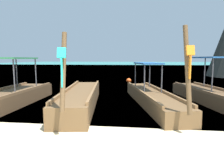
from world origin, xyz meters
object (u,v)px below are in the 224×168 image
Objects in this scene: longtail_boat_red_ribbon at (218,98)px; mooring_buoy_near at (129,81)px; longtail_boat_turquoise_ribbon at (81,98)px; longtail_boat_yellow_ribbon at (6,98)px; longtail_boat_orange_ribbon at (152,97)px.

mooring_buoy_near is at bearing 118.15° from longtail_boat_red_ribbon.
mooring_buoy_near is (1.53, 7.98, -0.14)m from longtail_boat_turquoise_ribbon.
longtail_boat_turquoise_ribbon reaches higher than mooring_buoy_near.
longtail_boat_yellow_ribbon is 0.92× the size of longtail_boat_red_ribbon.
mooring_buoy_near is at bearing 79.15° from longtail_boat_turquoise_ribbon.
longtail_boat_orange_ribbon is (5.63, 1.11, -0.02)m from longtail_boat_yellow_ribbon.
longtail_boat_yellow_ribbon reaches higher than longtail_boat_red_ribbon.
longtail_boat_orange_ribbon reaches higher than longtail_boat_turquoise_ribbon.
longtail_boat_red_ribbon is at bearing 2.32° from longtail_boat_orange_ribbon.
longtail_boat_yellow_ribbon is 8.32m from longtail_boat_red_ribbon.
longtail_boat_red_ribbon is at bearing 8.42° from longtail_boat_yellow_ribbon.
longtail_boat_orange_ribbon is 0.90× the size of longtail_boat_red_ribbon.
longtail_boat_orange_ribbon reaches higher than longtail_boat_red_ribbon.
longtail_boat_orange_ribbon is at bearing 13.63° from longtail_boat_turquoise_ribbon.
longtail_boat_yellow_ribbon is 9.49m from mooring_buoy_near.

